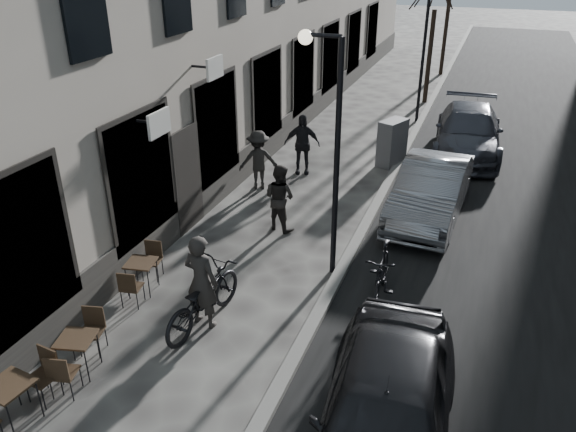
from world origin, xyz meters
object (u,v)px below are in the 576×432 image
Objects in this scene: bistro_set_b at (78,351)px; pedestrian_near at (280,198)px; pedestrian_mid at (258,160)px; car_far at (468,131)px; utility_cabinet at (392,143)px; car_near at (385,416)px; bistro_set_c at (142,273)px; pedestrian_far at (302,144)px; streetlamp_far at (420,39)px; bicycle at (203,298)px; streetlamp_near at (329,133)px; car_mid at (431,190)px; moped at (381,275)px; bistro_set_a at (12,399)px.

bistro_set_b is 6.18m from pedestrian_near.
pedestrian_mid reaches higher than car_far.
car_near is at bearing -57.56° from utility_cabinet.
pedestrian_mid is (0.17, 5.75, 0.45)m from bistro_set_c.
pedestrian_far reaches higher than bistro_set_b.
bistro_set_c is 0.84× the size of pedestrian_near.
car_far is (2.30, -3.14, -2.40)m from streetlamp_far.
bicycle is at bearing 108.28° from pedestrian_near.
car_mid is at bearing 63.09° from streetlamp_near.
car_mid is at bearing -132.26° from pedestrian_near.
pedestrian_near reaches higher than car_mid.
streetlamp_far is 2.59× the size of moped.
streetlamp_near is 3.31× the size of bistro_set_a.
utility_cabinet is 11.58m from car_near.
streetlamp_near reaches higher than pedestrian_near.
bistro_set_b is 2.32m from bicycle.
streetlamp_far is at bearing -88.06° from bicycle.
moped is (-0.93, -9.56, -0.16)m from car_far.
utility_cabinet is 2.98m from pedestrian_far.
bicycle is 0.49× the size of car_mid.
pedestrian_near is 7.14m from car_near.
car_near is (5.14, 0.02, 0.36)m from bistro_set_b.
bicycle is at bearing 149.37° from car_near.
car_near is 1.03× the size of car_mid.
bicycle is (-1.60, -14.62, -2.58)m from streetlamp_far.
streetlamp_far reaches higher than pedestrian_mid.
bistro_set_c is 0.65× the size of bicycle.
car_far is at bearing -100.59° from bicycle.
car_far is (2.30, 8.86, -2.40)m from streetlamp_near.
car_far is at bearing 85.28° from car_near.
streetlamp_near reaches higher than car_near.
bistro_set_c is at bearing -147.91° from streetlamp_near.
utility_cabinet is at bearing -88.66° from streetlamp_far.
streetlamp_far reaches higher than bistro_set_c.
utility_cabinet is 0.28× the size of car_far.
car_mid is (1.77, -8.51, -2.42)m from streetlamp_far.
bistro_set_c is 12.29m from car_far.
car_mid reaches higher than utility_cabinet.
streetlamp_far is 9.18m from pedestrian_mid.
car_mid is at bearing 37.43° from bistro_set_c.
utility_cabinet reaches higher than bistro_set_a.
car_mid is 5.39m from car_far.
streetlamp_far reaches higher than moped.
utility_cabinet reaches higher than bistro_set_c.
car_far is at bearing 87.50° from car_mid.
moped is (1.37, -12.70, -2.57)m from streetlamp_far.
bistro_set_c is at bearing -115.16° from pedestrian_far.
streetlamp_near reaches higher than bistro_set_a.
bistro_set_b is 0.74× the size of moped.
bistro_set_a reaches higher than bistro_set_b.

